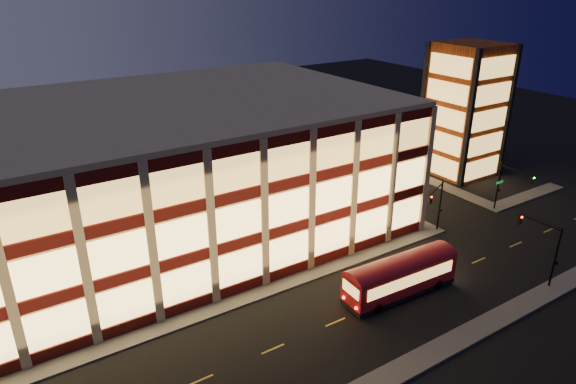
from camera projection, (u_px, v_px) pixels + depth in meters
ground at (257, 302)px, 44.64m from camera, size 200.00×200.00×0.00m
sidewalk_office_south at (220, 306)px, 43.88m from camera, size 54.00×2.00×0.15m
sidewalk_office_east at (342, 184)px, 69.23m from camera, size 2.00×30.00×0.15m
sidewalk_tower_south at (525, 197)px, 65.39m from camera, size 14.00×2.00×0.15m
sidewalk_tower_west at (401, 169)px, 74.73m from camera, size 2.00×30.00×0.15m
office_building at (150, 172)px, 53.38m from camera, size 50.45×30.45×14.50m
stair_tower at (465, 110)px, 70.31m from camera, size 8.60×8.60×18.00m
traffic_signal_far at (437, 201)px, 54.32m from camera, size 3.79×1.87×6.00m
traffic_signal_right at (510, 182)px, 59.31m from camera, size 1.20×4.37×6.00m
traffic_signal_near at (542, 240)px, 46.26m from camera, size 0.32×4.45×6.00m
trolley_bus at (401, 274)px, 44.96m from camera, size 10.98×3.25×3.68m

